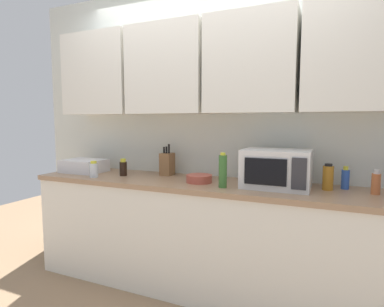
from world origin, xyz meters
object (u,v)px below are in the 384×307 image
Objects in this scene: knife_block at (167,164)px; bowl_ceramic_small at (199,179)px; bottle_blue_cleaner at (345,179)px; bottle_spice_jar at (376,183)px; bottle_clear_tall at (94,170)px; bottle_green_oil at (223,171)px; dish_rack at (84,166)px; bottle_amber_vinegar at (328,177)px; bottle_soy_dark at (123,168)px; microwave at (277,169)px.

bowl_ceramic_small is (0.39, -0.20, -0.07)m from knife_block.
bottle_spice_jar is at bearing -30.02° from bottle_blue_cleaner.
bottle_clear_tall is at bearing -169.80° from bottle_blue_cleaner.
bottle_blue_cleaner is at bearing 20.62° from bottle_green_oil.
bottle_blue_cleaner is (2.26, 0.17, 0.01)m from dish_rack.
dish_rack is at bearing 174.35° from bottle_green_oil.
bottle_amber_vinegar is 0.91× the size of bowl_ceramic_small.
dish_rack is 2.15m from bottle_amber_vinegar.
bottle_green_oil is 0.98m from bottle_soy_dark.
bottle_blue_cleaner reaches higher than bowl_ceramic_small.
bottle_green_oil is at bearing -162.56° from bottle_amber_vinegar.
bottle_spice_jar is at bearing 4.27° from bowl_ceramic_small.
bottle_soy_dark is (-0.97, 0.12, -0.05)m from bottle_green_oil.
microwave is 0.40m from bottle_green_oil.
bottle_blue_cleaner is (-0.18, 0.10, -0.00)m from bottle_spice_jar.
knife_block is (0.81, 0.17, 0.04)m from dish_rack.
microwave is 3.37× the size of bottle_clear_tall.
microwave is at bearing -162.91° from bottle_blue_cleaner.
bottle_blue_cleaner is (0.46, 0.14, -0.07)m from microwave.
dish_rack reaches higher than bowl_ceramic_small.
dish_rack is 1.45m from bottle_green_oil.
bottle_green_oil is at bearing -159.38° from bottle_blue_cleaner.
dish_rack is 1.21m from bowl_ceramic_small.
knife_block is at bearing 179.97° from bottle_blue_cleaner.
dish_rack is 2.66× the size of bottle_clear_tall.
bottle_clear_tall is 0.86× the size of bottle_blue_cleaner.
microwave is 2.55× the size of bottle_amber_vinegar.
microwave is 3.13× the size of bottle_soy_dark.
bottle_clear_tall is at bearing -137.12° from bottle_soy_dark.
microwave reaches higher than dish_rack.
bottle_blue_cleaner is 0.88× the size of bottle_amber_vinegar.
microwave is 2.33× the size of bowl_ceramic_small.
bowl_ceramic_small is (-0.94, -0.11, -0.06)m from bottle_amber_vinegar.
bottle_green_oil is at bearing -25.68° from bowl_ceramic_small.
bowl_ceramic_small is at bearing -0.88° from bottle_soy_dark.
dish_rack is 2.30× the size of bottle_spice_jar.
dish_rack is at bearing 178.59° from bowl_ceramic_small.
microwave is 1.80m from dish_rack.
bottle_amber_vinegar is at bearing -3.76° from knife_block.
knife_block is 0.39m from bottle_soy_dark.
bowl_ceramic_small is at bearing -175.73° from bottle_spice_jar.
bottle_green_oil is 1.25× the size of bowl_ceramic_small.
microwave reaches higher than bowl_ceramic_small.
bottle_blue_cleaner is (1.45, -0.00, -0.03)m from knife_block.
knife_block reaches higher than bottle_green_oil.
bottle_amber_vinegar reaches higher than bottle_soy_dark.
knife_block is at bearing 176.33° from bottle_spice_jar.
bottle_soy_dark is (-0.35, -0.19, -0.03)m from knife_block.
bottle_amber_vinegar is (0.71, 0.22, -0.03)m from bottle_green_oil.
bottle_blue_cleaner is at bearing 10.20° from bottle_clear_tall.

